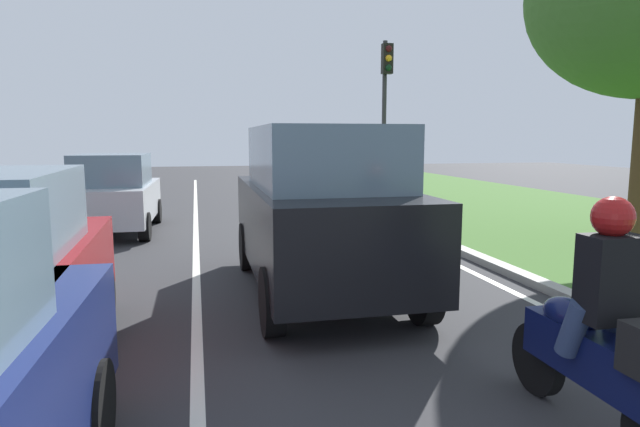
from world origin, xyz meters
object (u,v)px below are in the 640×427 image
at_px(car_hatchback_far, 115,194).
at_px(motorcycle, 607,365).
at_px(rider_person, 608,276).
at_px(traffic_light_near_right, 386,93).
at_px(car_suv_ahead, 321,209).

relative_size(car_hatchback_far, motorcycle, 1.97).
bearing_deg(rider_person, traffic_light_near_right, 77.30).
distance_m(car_suv_ahead, traffic_light_near_right, 10.28).
bearing_deg(car_suv_ahead, car_hatchback_far, 121.28).
xyz_separation_m(car_suv_ahead, car_hatchback_far, (-3.44, 5.74, -0.28)).
xyz_separation_m(motorcycle, rider_person, (0.00, 0.05, 0.62)).
bearing_deg(car_suv_ahead, traffic_light_near_right, 65.74).
distance_m(car_hatchback_far, traffic_light_near_right, 8.72).
bearing_deg(traffic_light_near_right, car_hatchback_far, -156.13).
xyz_separation_m(car_hatchback_far, rider_person, (4.53, -9.76, 0.31)).
xyz_separation_m(car_hatchback_far, traffic_light_near_right, (7.61, 3.36, 2.62)).
bearing_deg(motorcycle, car_hatchback_far, 115.27).
height_order(car_hatchback_far, traffic_light_near_right, traffic_light_near_right).
bearing_deg(car_hatchback_far, car_suv_ahead, -57.57).
relative_size(car_suv_ahead, rider_person, 3.87).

